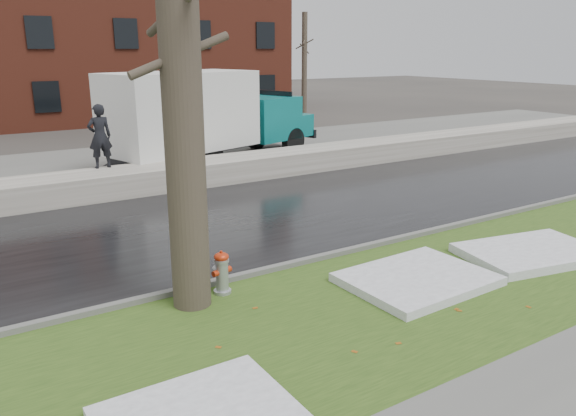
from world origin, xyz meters
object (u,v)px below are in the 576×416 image
box_truck (205,116)px  tree (180,61)px  fire_hydrant (222,271)px  worker (100,136)px

box_truck → tree: bearing=-132.7°
tree → box_truck: tree is taller
fire_hydrant → worker: 8.79m
box_truck → worker: size_ratio=5.44×
fire_hydrant → tree: size_ratio=0.10×
tree → box_truck: bearing=64.3°
fire_hydrant → worker: size_ratio=0.41×
fire_hydrant → tree: bearing=178.3°
fire_hydrant → worker: (0.25, 8.69, 1.24)m
tree → fire_hydrant: bearing=11.5°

